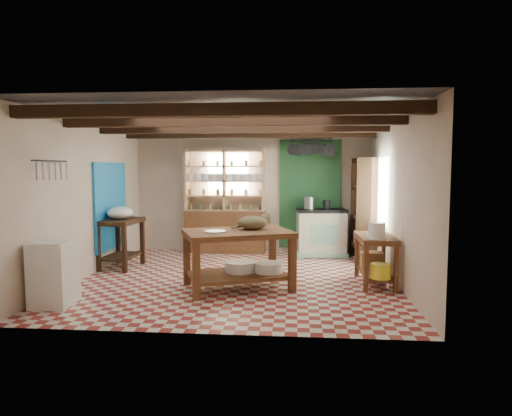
# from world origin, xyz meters

# --- Properties ---
(floor) EXTENTS (5.00, 5.00, 0.02)m
(floor) POSITION_xyz_m (0.00, 0.00, -0.01)
(floor) COLOR maroon
(floor) RESTS_ON ground
(ceiling) EXTENTS (5.00, 5.00, 0.02)m
(ceiling) POSITION_xyz_m (0.00, 0.00, 2.60)
(ceiling) COLOR #4A4A4F
(ceiling) RESTS_ON wall_back
(wall_back) EXTENTS (5.00, 0.04, 2.60)m
(wall_back) POSITION_xyz_m (0.00, 2.50, 1.30)
(wall_back) COLOR beige
(wall_back) RESTS_ON floor
(wall_front) EXTENTS (5.00, 0.04, 2.60)m
(wall_front) POSITION_xyz_m (0.00, -2.50, 1.30)
(wall_front) COLOR beige
(wall_front) RESTS_ON floor
(wall_left) EXTENTS (0.04, 5.00, 2.60)m
(wall_left) POSITION_xyz_m (-2.50, 0.00, 1.30)
(wall_left) COLOR beige
(wall_left) RESTS_ON floor
(wall_right) EXTENTS (0.04, 5.00, 2.60)m
(wall_right) POSITION_xyz_m (2.50, 0.00, 1.30)
(wall_right) COLOR beige
(wall_right) RESTS_ON floor
(ceiling_beams) EXTENTS (5.00, 3.80, 0.15)m
(ceiling_beams) POSITION_xyz_m (0.00, 0.00, 2.48)
(ceiling_beams) COLOR #351F12
(ceiling_beams) RESTS_ON ceiling
(blue_wall_patch) EXTENTS (0.04, 1.40, 1.60)m
(blue_wall_patch) POSITION_xyz_m (-2.47, 0.90, 1.10)
(blue_wall_patch) COLOR #1B7ECE
(blue_wall_patch) RESTS_ON wall_left
(green_wall_patch) EXTENTS (1.30, 0.04, 2.30)m
(green_wall_patch) POSITION_xyz_m (1.25, 2.47, 1.25)
(green_wall_patch) COLOR #22552D
(green_wall_patch) RESTS_ON wall_back
(window_back) EXTENTS (0.90, 0.02, 0.80)m
(window_back) POSITION_xyz_m (-0.50, 2.48, 1.70)
(window_back) COLOR beige
(window_back) RESTS_ON wall_back
(window_right) EXTENTS (0.02, 1.30, 1.20)m
(window_right) POSITION_xyz_m (2.48, 1.00, 1.40)
(window_right) COLOR beige
(window_right) RESTS_ON wall_right
(utensil_rail) EXTENTS (0.06, 0.90, 0.28)m
(utensil_rail) POSITION_xyz_m (-2.44, -1.20, 1.78)
(utensil_rail) COLOR black
(utensil_rail) RESTS_ON wall_left
(pot_rack) EXTENTS (0.86, 0.12, 0.36)m
(pot_rack) POSITION_xyz_m (1.25, 2.05, 2.18)
(pot_rack) COLOR black
(pot_rack) RESTS_ON ceiling
(shelving_unit) EXTENTS (1.70, 0.34, 2.20)m
(shelving_unit) POSITION_xyz_m (-0.55, 2.31, 1.10)
(shelving_unit) COLOR #DDAA7F
(shelving_unit) RESTS_ON floor
(tall_rack) EXTENTS (0.40, 0.86, 2.00)m
(tall_rack) POSITION_xyz_m (2.28, 1.80, 1.00)
(tall_rack) COLOR #351F12
(tall_rack) RESTS_ON floor
(work_table) EXTENTS (1.81, 1.53, 0.87)m
(work_table) POSITION_xyz_m (0.09, -0.58, 0.44)
(work_table) COLOR brown
(work_table) RESTS_ON floor
(stove) EXTENTS (1.04, 0.74, 0.96)m
(stove) POSITION_xyz_m (1.47, 2.15, 0.48)
(stove) COLOR beige
(stove) RESTS_ON floor
(prep_table) EXTENTS (0.67, 0.92, 0.89)m
(prep_table) POSITION_xyz_m (-2.20, 0.66, 0.44)
(prep_table) COLOR #351F12
(prep_table) RESTS_ON floor
(white_cabinet) EXTENTS (0.51, 0.60, 0.85)m
(white_cabinet) POSITION_xyz_m (-2.22, -1.61, 0.43)
(white_cabinet) COLOR white
(white_cabinet) RESTS_ON floor
(right_counter) EXTENTS (0.53, 1.07, 0.76)m
(right_counter) POSITION_xyz_m (2.18, -0.17, 0.38)
(right_counter) COLOR brown
(right_counter) RESTS_ON floor
(cat) EXTENTS (0.58, 0.55, 0.21)m
(cat) POSITION_xyz_m (0.30, -0.44, 0.98)
(cat) COLOR olive
(cat) RESTS_ON work_table
(steel_tray) EXTENTS (0.42, 0.42, 0.02)m
(steel_tray) POSITION_xyz_m (-0.22, -0.76, 0.88)
(steel_tray) COLOR #95959C
(steel_tray) RESTS_ON work_table
(basin_large) EXTENTS (0.61, 0.61, 0.16)m
(basin_large) POSITION_xyz_m (0.11, -0.51, 0.31)
(basin_large) COLOR white
(basin_large) RESTS_ON work_table
(basin_small) EXTENTS (0.55, 0.55, 0.15)m
(basin_small) POSITION_xyz_m (0.54, -0.50, 0.31)
(basin_small) COLOR white
(basin_small) RESTS_ON work_table
(kettle_left) EXTENTS (0.23, 0.23, 0.25)m
(kettle_left) POSITION_xyz_m (1.22, 2.13, 1.09)
(kettle_left) COLOR #95959C
(kettle_left) RESTS_ON stove
(kettle_right) EXTENTS (0.15, 0.15, 0.18)m
(kettle_right) POSITION_xyz_m (1.57, 2.16, 1.05)
(kettle_right) COLOR black
(kettle_right) RESTS_ON stove
(enamel_bowl) EXTENTS (0.49, 0.49, 0.23)m
(enamel_bowl) POSITION_xyz_m (-2.20, 0.66, 1.00)
(enamel_bowl) COLOR white
(enamel_bowl) RESTS_ON prep_table
(white_bucket) EXTENTS (0.25, 0.25, 0.25)m
(white_bucket) POSITION_xyz_m (2.13, -0.52, 0.89)
(white_bucket) COLOR white
(white_bucket) RESTS_ON right_counter
(wicker_basket) EXTENTS (0.35, 0.28, 0.25)m
(wicker_basket) POSITION_xyz_m (2.18, 0.13, 0.33)
(wicker_basket) COLOR #A17141
(wicker_basket) RESTS_ON right_counter
(yellow_tub) EXTENTS (0.29, 0.29, 0.21)m
(yellow_tub) POSITION_xyz_m (2.18, -0.62, 0.31)
(yellow_tub) COLOR yellow
(yellow_tub) RESTS_ON right_counter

